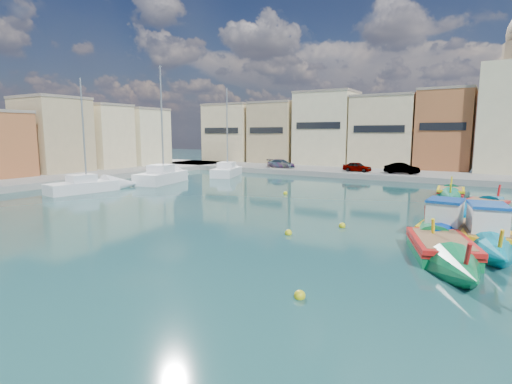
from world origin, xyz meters
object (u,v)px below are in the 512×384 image
Objects in this scene: luzzu_blue_south at (441,250)px; yacht_north at (231,171)px; luzzu_green at (450,194)px; yacht_midnorth at (171,176)px; luzzu_turquoise_cabin at (483,236)px; luzzu_cyan_mid at (481,209)px; luzzu_blue_cabin at (445,230)px; yacht_mid at (102,186)px.

luzzu_blue_south is 34.47m from yacht_north.
yacht_midnorth reaches higher than luzzu_green.
luzzu_turquoise_cabin is 7.90m from luzzu_cyan_mid.
luzzu_blue_south is (0.24, -3.56, -0.08)m from luzzu_blue_cabin.
yacht_midnorth is at bearing -100.73° from yacht_north.
luzzu_green is 0.68× the size of yacht_north.
luzzu_green is 17.54m from luzzu_blue_south.
luzzu_blue_south is at bearing -114.63° from luzzu_turquoise_cabin.
luzzu_blue_south is at bearing -10.83° from yacht_mid.
luzzu_turquoise_cabin reaches higher than luzzu_blue_cabin.
yacht_midnorth reaches higher than luzzu_cyan_mid.
yacht_north is at bearing 143.91° from luzzu_blue_cabin.
luzzu_green is at bearing -11.28° from yacht_north.
luzzu_cyan_mid is (1.31, 7.41, -0.08)m from luzzu_blue_cabin.
luzzu_blue_cabin is at bearing 163.80° from luzzu_turquoise_cabin.
luzzu_blue_south is at bearing -40.65° from yacht_north.
luzzu_blue_south is at bearing -86.20° from luzzu_blue_cabin.
yacht_midnorth reaches higher than luzzu_blue_south.
luzzu_turquoise_cabin is 31.11m from yacht_midnorth.
luzzu_blue_cabin is 1.12× the size of luzzu_green.
yacht_midnorth is 1.21× the size of yacht_mid.
luzzu_cyan_mid is at bearing 92.50° from luzzu_turquoise_cabin.
luzzu_turquoise_cabin is at bearing -16.20° from luzzu_blue_cabin.
luzzu_green is at bearing 100.67° from luzzu_turquoise_cabin.
luzzu_blue_south is at bearing -95.57° from luzzu_cyan_mid.
luzzu_turquoise_cabin is 1.02× the size of luzzu_cyan_mid.
yacht_midnorth is at bearing 174.42° from luzzu_cyan_mid.
luzzu_cyan_mid is at bearing 10.75° from yacht_mid.
luzzu_cyan_mid is (-0.34, 7.89, -0.08)m from luzzu_turquoise_cabin.
luzzu_blue_south is at bearing -85.75° from luzzu_green.
luzzu_blue_south is 0.76× the size of yacht_midnorth.
luzzu_turquoise_cabin is 3.39m from luzzu_blue_south.
yacht_north is at bearing 157.13° from luzzu_cyan_mid.
yacht_midnorth is at bearing 159.87° from luzzu_turquoise_cabin.
yacht_midnorth is at bearing 153.61° from luzzu_blue_south.
luzzu_turquoise_cabin is 0.93× the size of yacht_mid.
yacht_north is (-27.22, 11.48, 0.15)m from luzzu_cyan_mid.
luzzu_blue_cabin is 13.97m from luzzu_green.
luzzu_green is at bearing 109.98° from luzzu_cyan_mid.
luzzu_blue_cabin is at bearing -100.00° from luzzu_cyan_mid.
luzzu_blue_cabin is 7.52m from luzzu_cyan_mid.
luzzu_green is 0.60× the size of yacht_midnorth.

